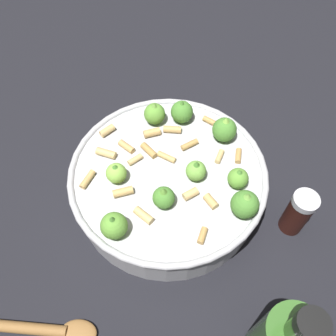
# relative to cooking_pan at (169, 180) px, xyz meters

# --- Properties ---
(ground_plane) EXTENTS (2.40, 2.40, 0.00)m
(ground_plane) POSITION_rel_cooking_pan_xyz_m (-0.00, 0.00, -0.04)
(ground_plane) COLOR black
(cooking_pan) EXTENTS (0.32, 0.32, 0.12)m
(cooking_pan) POSITION_rel_cooking_pan_xyz_m (0.00, 0.00, 0.00)
(cooking_pan) COLOR #B7B7BC
(cooking_pan) RESTS_ON ground
(pepper_shaker) EXTENTS (0.04, 0.04, 0.09)m
(pepper_shaker) POSITION_rel_cooking_pan_xyz_m (-0.02, -0.21, 0.00)
(pepper_shaker) COLOR #33140F
(pepper_shaker) RESTS_ON ground
(wooden_spoon) EXTENTS (0.06, 0.23, 0.02)m
(wooden_spoon) POSITION_rel_cooking_pan_xyz_m (-0.26, 0.15, -0.04)
(wooden_spoon) COLOR olive
(wooden_spoon) RESTS_ON ground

